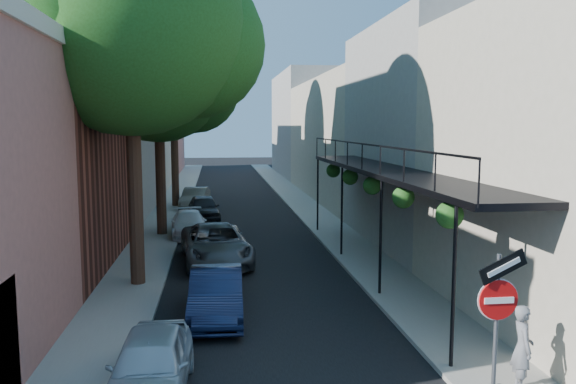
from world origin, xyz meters
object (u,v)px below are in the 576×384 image
object	(u,v)px
parked_car_e	(204,208)
pedestrian	(522,348)
oak_mid	(167,77)
oak_far	(181,70)
parked_car_c	(216,244)
parked_car_f	(195,198)
parked_car_b	(216,294)
sign_post	(498,306)
parked_car_a	(151,365)
oak_near	(146,27)
parked_car_d	(189,224)

from	to	relation	value
parked_car_e	pedestrian	xyz separation A→B (m)	(6.17, -20.17, 0.26)
oak_mid	oak_far	bearing A→B (deg)	89.59
oak_far	parked_car_c	size ratio (longest dim) A/B	2.39
parked_car_f	pedestrian	size ratio (longest dim) A/B	2.40
parked_car_b	parked_car_c	size ratio (longest dim) A/B	0.76
sign_post	oak_far	size ratio (longest dim) A/B	0.25
parked_car_a	parked_car_e	xyz separation A→B (m)	(0.58, 19.34, 0.06)
parked_car_a	parked_car_f	world-z (taller)	parked_car_f
oak_mid	parked_car_c	size ratio (longest dim) A/B	2.05
parked_car_a	parked_car_e	world-z (taller)	parked_car_e
parked_car_b	pedestrian	bearing A→B (deg)	-40.63
oak_near	parked_car_b	bearing A→B (deg)	-60.06
oak_far	pedestrian	bearing A→B (deg)	-73.54
parked_car_c	parked_car_e	distance (m)	9.34
oak_far	parked_car_b	size ratio (longest dim) A/B	3.12
oak_near	parked_car_d	size ratio (longest dim) A/B	2.99
parked_car_b	oak_mid	bearing A→B (deg)	101.32
oak_far	pedestrian	distance (m)	27.49
parked_car_d	oak_far	bearing A→B (deg)	90.02
parked_car_d	parked_car_f	distance (m)	8.29
parked_car_e	pedestrian	world-z (taller)	pedestrian
sign_post	parked_car_c	size ratio (longest dim) A/B	0.60
parked_car_a	pedestrian	distance (m)	6.81
pedestrian	parked_car_e	bearing A→B (deg)	30.09
parked_car_a	pedestrian	size ratio (longest dim) A/B	2.21
oak_mid	parked_car_c	distance (m)	8.66
sign_post	parked_car_e	xyz separation A→B (m)	(-5.18, 21.06, -1.38)
oak_far	pedestrian	size ratio (longest dim) A/B	7.44
parked_car_e	parked_car_f	distance (m)	4.19
parked_car_a	parked_car_b	size ratio (longest dim) A/B	0.93
oak_near	parked_car_a	distance (m)	10.52
oak_far	parked_car_b	xyz separation A→B (m)	(1.95, -20.42, -7.63)
oak_far	parked_car_f	bearing A→B (deg)	-55.10
oak_far	parked_car_a	size ratio (longest dim) A/B	3.37
sign_post	parked_car_b	xyz separation A→B (m)	(-4.56, 5.87, -1.41)
parked_car_d	parked_car_f	bearing A→B (deg)	85.42
oak_far	parked_car_f	world-z (taller)	oak_far
sign_post	parked_car_b	bearing A→B (deg)	127.82
oak_mid	parked_car_b	bearing A→B (deg)	-79.95
parked_car_f	oak_near	bearing A→B (deg)	-85.44
oak_mid	parked_car_e	xyz separation A→B (m)	(1.40, 3.81, -6.40)
oak_near	parked_car_b	size ratio (longest dim) A/B	3.00
oak_far	parked_car_d	distance (m)	12.16
oak_mid	parked_car_c	bearing A→B (deg)	-69.90
sign_post	parked_car_d	bearing A→B (deg)	108.79
sign_post	oak_near	distance (m)	12.77
oak_far	parked_car_c	bearing A→B (deg)	-82.35
parked_car_d	parked_car_e	bearing A→B (deg)	77.48
oak_mid	oak_far	xyz separation A→B (m)	(0.06, 9.04, 1.20)
oak_far	pedestrian	world-z (taller)	oak_far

